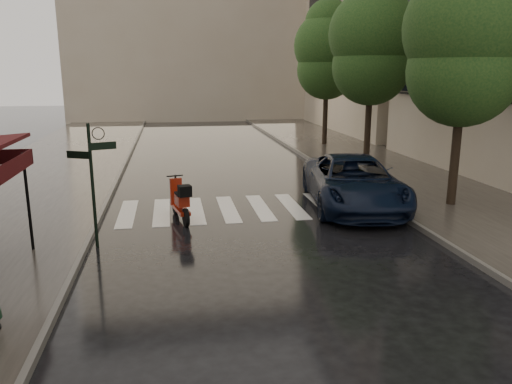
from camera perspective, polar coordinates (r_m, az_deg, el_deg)
name	(u,v)px	position (r m, az deg, el deg)	size (l,w,h in m)	color
ground	(140,295)	(10.30, -13.14, -11.35)	(120.00, 120.00, 0.00)	black
sidewalk_near	(44,177)	(22.38, -23.04, 1.60)	(6.00, 60.00, 0.12)	#38332D
sidewalk_far	(381,166)	(23.75, 14.11, 2.91)	(5.50, 60.00, 0.12)	#38332D
curb_near	(120,174)	(21.86, -15.26, 1.99)	(0.12, 60.00, 0.16)	#595651
curb_far	(323,167)	(22.77, 7.64, 2.80)	(0.12, 60.00, 0.16)	#595651
crosswalk	(244,208)	(16.09, -1.34, -1.85)	(7.85, 3.20, 0.01)	silver
signpost	(92,176)	(12.73, -18.22, 1.79)	(1.17, 0.29, 3.10)	black
haussmann_far	(391,0)	(39.02, 15.19, 20.43)	(8.00, 16.00, 18.50)	tan
backdrop_building	(192,6)	(47.74, -7.38, 20.33)	(22.00, 6.00, 20.00)	tan
tree_near	(466,36)	(16.90, 22.91, 16.07)	(3.80, 3.80, 7.99)	black
tree_mid	(372,41)	(23.12, 13.15, 16.48)	(3.80, 3.80, 8.34)	black
tree_far	(327,51)	(29.76, 8.15, 15.69)	(3.80, 3.80, 8.16)	black
scooter	(181,202)	(14.78, -8.61, -1.11)	(0.71, 1.87, 1.24)	black
parked_car	(354,182)	(16.42, 11.09, 1.13)	(2.71, 5.88, 1.63)	black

